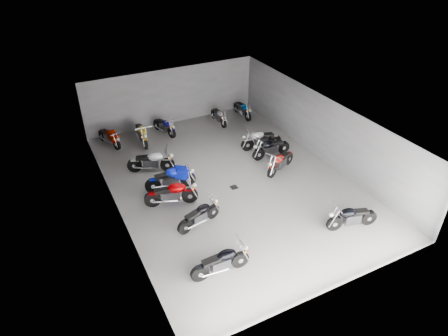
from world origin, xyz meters
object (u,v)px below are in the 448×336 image
Objects in this scene: motorcycle_right_a at (352,217)px; motorcycle_back_b at (141,133)px; motorcycle_left_c at (199,215)px; motorcycle_left_a at (221,262)px; motorcycle_left_d at (172,194)px; motorcycle_left_f at (151,161)px; motorcycle_left_e at (171,179)px; motorcycle_back_a at (109,137)px; motorcycle_back_f at (243,109)px; motorcycle_back_c at (164,126)px; motorcycle_right_f at (261,139)px; motorcycle_right_d at (280,162)px; drain_grate at (234,187)px; motorcycle_back_e at (219,116)px; motorcycle_right_e at (271,148)px.

motorcycle_back_b reaches higher than motorcycle_right_a.
motorcycle_left_a is at bearing -22.56° from motorcycle_left_c.
motorcycle_left_f is (0.05, 2.84, -0.00)m from motorcycle_left_d.
motorcycle_left_e is at bearing 34.10° from motorcycle_left_f.
motorcycle_back_a is at bearing -155.85° from motorcycle_left_e.
motorcycle_left_e is at bearing 39.74° from motorcycle_back_f.
motorcycle_back_c is at bearing 171.69° from motorcycle_left_e.
motorcycle_right_f is 5.41m from motorcycle_back_c.
motorcycle_right_a reaches higher than motorcycle_back_c.
motorcycle_back_a is at bearing 0.64° from motorcycle_back_f.
motorcycle_left_a is 8.79m from motorcycle_right_f.
motorcycle_left_a reaches higher than motorcycle_back_c.
motorcycle_left_a is at bearing 105.32° from motorcycle_right_d.
motorcycle_left_e is 1.00× the size of motorcycle_back_b.
motorcycle_right_f is (2.88, 2.50, 0.52)m from drain_grate.
motorcycle_left_a reaches higher than motorcycle_back_a.
motorcycle_back_b is 1.18× the size of motorcycle_back_c.
motorcycle_left_a is at bearing 24.68° from motorcycle_left_f.
motorcycle_back_e is at bearing 15.72° from motorcycle_right_a.
motorcycle_right_e is at bearing 145.09° from motorcycle_back_b.
motorcycle_back_f is (6.33, 7.93, 0.01)m from motorcycle_left_c.
motorcycle_right_d is (5.40, -2.70, -0.03)m from motorcycle_left_f.
motorcycle_right_d is at bearing 15.27° from motorcycle_right_a.
motorcycle_left_f is 6.04m from motorcycle_right_d.
motorcycle_back_e is at bearing 6.85° from motorcycle_back_f.
motorcycle_back_a is 1.66m from motorcycle_back_b.
motorcycle_right_a is 1.08× the size of motorcycle_back_c.
motorcycle_left_e is 5.42m from motorcycle_right_e.
motorcycle_left_d reaches higher than motorcycle_right_e.
motorcycle_left_c is at bearing -145.65° from drain_grate.
motorcycle_back_a reaches higher than motorcycle_back_e.
motorcycle_left_f reaches higher than drain_grate.
motorcycle_left_d is 1.08× the size of motorcycle_back_f.
motorcycle_back_f is (6.45, 5.14, -0.06)m from motorcycle_left_e.
motorcycle_left_a is 1.02× the size of motorcycle_left_f.
motorcycle_left_d reaches higher than motorcycle_right_a.
motorcycle_left_a is 5.40m from motorcycle_left_e.
motorcycle_left_c is (0.36, 2.60, -0.03)m from motorcycle_left_a.
motorcycle_left_f reaches higher than motorcycle_right_d.
motorcycle_left_f is at bearing 38.69° from motorcycle_right_d.
motorcycle_left_c is 1.02× the size of motorcycle_back_c.
motorcycle_right_d is at bearing 119.12° from motorcycle_back_a.
motorcycle_left_d reaches higher than motorcycle_back_e.
motorcycle_left_d is at bearing -10.77° from motorcycle_left_e.
motorcycle_right_d is at bearing 87.52° from motorcycle_left_f.
motorcycle_left_e is 5.42m from motorcycle_back_a.
drain_grate is 6.37m from motorcycle_back_b.
motorcycle_back_f is at bearing -171.87° from motorcycle_back_b.
motorcycle_left_f reaches higher than motorcycle_left_c.
motorcycle_left_e is (0.24, 5.40, 0.03)m from motorcycle_left_a.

